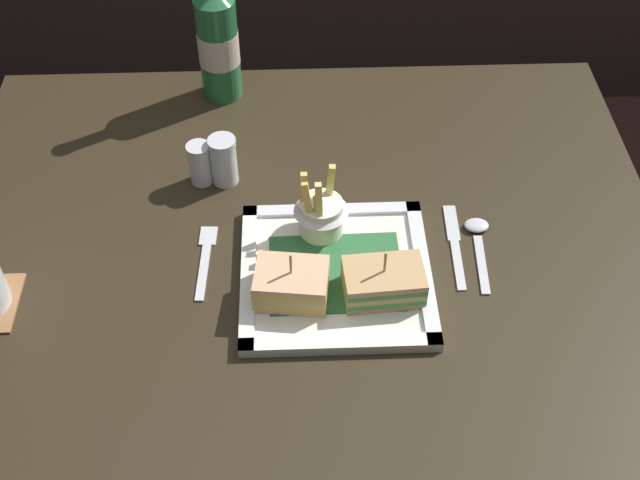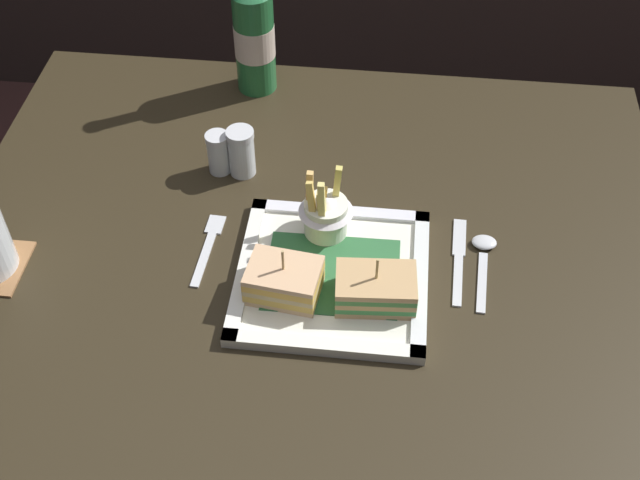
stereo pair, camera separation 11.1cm
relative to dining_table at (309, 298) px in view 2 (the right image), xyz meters
The scene contains 11 objects.
dining_table is the anchor object (origin of this frame).
square_plate 0.16m from the dining_table, 58.89° to the right, with size 0.26×0.26×0.02m.
sandwich_half_left 0.19m from the dining_table, 100.52° to the right, with size 0.10×0.08×0.08m.
sandwich_half_right 0.22m from the dining_table, 46.07° to the right, with size 0.11×0.07×0.08m.
fries_cup 0.18m from the dining_table, 26.72° to the left, with size 0.08×0.08×0.11m.
beer_bottle 0.44m from the dining_table, 110.20° to the left, with size 0.07×0.07×0.28m.
fork 0.19m from the dining_table, behind, with size 0.03×0.14×0.00m.
knife 0.25m from the dining_table, ahead, with size 0.02×0.16×0.00m.
spoon 0.28m from the dining_table, ahead, with size 0.04×0.14×0.01m.
salt_shaker 0.26m from the dining_table, 138.60° to the left, with size 0.04×0.04×0.07m.
pepper_shaker 0.24m from the dining_table, 131.04° to the left, with size 0.04×0.04×0.08m.
Camera 2 is at (0.10, -0.79, 1.59)m, focal length 46.17 mm.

